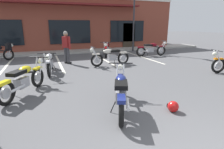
# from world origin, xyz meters

# --- Properties ---
(ground_plane) EXTENTS (80.00, 80.00, 0.00)m
(ground_plane) POSITION_xyz_m (0.00, 4.07, 0.00)
(ground_plane) COLOR #515154
(sidewalk_kerb) EXTENTS (22.00, 1.80, 0.14)m
(sidewalk_kerb) POSITION_xyz_m (0.00, 12.66, 0.07)
(sidewalk_kerb) COLOR #A8A59E
(sidewalk_kerb) RESTS_ON ground_plane
(brick_storefront_building) EXTENTS (17.64, 7.08, 4.19)m
(brick_storefront_building) POSITION_xyz_m (0.00, 16.23, 2.10)
(brick_storefront_building) COLOR brown
(brick_storefront_building) RESTS_ON ground_plane
(painted_stall_lines) EXTENTS (7.74, 4.80, 0.01)m
(painted_stall_lines) POSITION_xyz_m (0.00, 9.06, 0.00)
(painted_stall_lines) COLOR silver
(painted_stall_lines) RESTS_ON ground_plane
(motorcycle_foreground_classic) EXTENTS (1.11, 1.99, 0.98)m
(motorcycle_foreground_classic) POSITION_xyz_m (-0.38, 2.78, 0.46)
(motorcycle_foreground_classic) COLOR black
(motorcycle_foreground_classic) RESTS_ON ground_plane
(motorcycle_red_sportbike) EXTENTS (2.11, 0.66, 0.98)m
(motorcycle_red_sportbike) POSITION_xyz_m (1.07, 7.46, 0.46)
(motorcycle_red_sportbike) COLOR black
(motorcycle_red_sportbike) RESTS_ON ground_plane
(motorcycle_silver_naked) EXTENTS (1.14, 1.98, 0.98)m
(motorcycle_silver_naked) POSITION_xyz_m (1.88, 10.27, 0.46)
(motorcycle_silver_naked) COLOR black
(motorcycle_silver_naked) RESTS_ON ground_plane
(motorcycle_blue_standard) EXTENTS (0.70, 2.11, 0.98)m
(motorcycle_blue_standard) POSITION_xyz_m (-1.80, 7.03, 0.46)
(motorcycle_blue_standard) COLOR black
(motorcycle_blue_standard) RESTS_ON ground_plane
(motorcycle_green_cafe_racer) EXTENTS (2.11, 0.69, 0.98)m
(motorcycle_green_cafe_racer) POSITION_xyz_m (4.56, 9.14, 0.46)
(motorcycle_green_cafe_racer) COLOR black
(motorcycle_green_cafe_racer) RESTS_ON ground_plane
(motorcycle_orange_scrambler) EXTENTS (1.32, 1.88, 0.98)m
(motorcycle_orange_scrambler) POSITION_xyz_m (-2.62, 4.67, 0.46)
(motorcycle_orange_scrambler) COLOR black
(motorcycle_orange_scrambler) RESTS_ON ground_plane
(person_by_back_row) EXTENTS (0.42, 0.56, 1.68)m
(person_by_back_row) POSITION_xyz_m (-0.88, 8.69, 0.95)
(person_by_back_row) COLOR black
(person_by_back_row) RESTS_ON ground_plane
(helmet_on_pavement) EXTENTS (0.26, 0.26, 0.26)m
(helmet_on_pavement) POSITION_xyz_m (0.73, 2.24, 0.13)
(helmet_on_pavement) COLOR #B71414
(helmet_on_pavement) RESTS_ON ground_plane
(parking_lot_lamp_post) EXTENTS (0.24, 0.76, 5.28)m
(parking_lot_lamp_post) POSITION_xyz_m (4.46, 11.45, 3.39)
(parking_lot_lamp_post) COLOR #2D2D33
(parking_lot_lamp_post) RESTS_ON ground_plane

